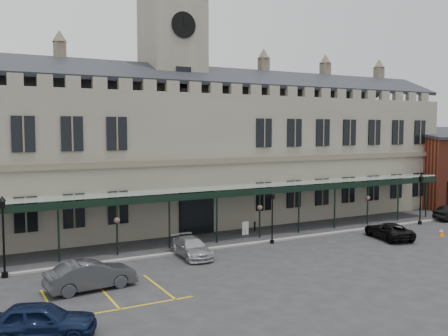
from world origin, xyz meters
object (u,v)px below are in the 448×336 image
station_building (173,156)px  car_van (388,231)px  lamp_post_left (3,229)px  lamp_post_mid (272,212)px  car_left_a (40,321)px  car_left_b (91,275)px  lamp_post_right (421,195)px  traffic_cone (441,232)px  sign_board (245,228)px  clock_tower (173,84)px  car_taxi (192,247)px

station_building → car_van: (13.00, -14.12, -5.80)m
lamp_post_left → lamp_post_mid: 19.27m
car_left_a → car_left_b: 6.62m
lamp_post_right → car_van: lamp_post_right is taller
traffic_cone → sign_board: 16.38m
car_left_b → traffic_cone: bearing=-95.9°
lamp_post_left → car_left_a: size_ratio=1.06×
lamp_post_right → car_van: size_ratio=1.00×
lamp_post_left → car_left_a: 10.57m
car_left_a → car_left_b: (3.50, 5.62, 0.02)m
lamp_post_mid → lamp_post_right: bearing=-0.4°
station_building → sign_board: 10.00m
traffic_cone → car_van: (-4.60, 1.45, 0.33)m
traffic_cone → car_left_b: 29.11m
lamp_post_mid → traffic_cone: bearing=-18.3°
clock_tower → lamp_post_left: clock_tower is taller
traffic_cone → car_van: size_ratio=0.14×
sign_board → car_left_b: 17.12m
clock_tower → car_left_b: bearing=-126.4°
lamp_post_left → car_left_b: 6.58m
traffic_cone → car_left_a: (-32.60, -5.58, 0.47)m
car_left_b → car_van: (24.50, 1.41, -0.16)m
station_building → clock_tower: clock_tower is taller
clock_tower → car_van: clock_tower is taller
traffic_cone → clock_tower: bearing=138.4°
traffic_cone → car_taxi: size_ratio=0.15×
station_building → traffic_cone: station_building is taller
car_left_b → sign_board: bearing=-66.9°
clock_tower → lamp_post_left: size_ratio=4.98×
car_left_b → car_van: bearing=-92.5°
lamp_post_left → car_left_a: (0.56, -10.33, -2.15)m
lamp_post_left → car_van: size_ratio=1.04×
lamp_post_right → car_taxi: (-23.90, -0.65, -2.16)m
lamp_post_right → car_left_a: 36.78m
car_left_b → lamp_post_left: bearing=34.9°
sign_board → car_left_b: car_left_b is taller
car_left_a → car_left_b: car_left_b is taller
lamp_post_right → sign_board: (-16.84, 3.83, -2.28)m
lamp_post_left → car_taxi: bearing=-4.5°
sign_board → car_van: 11.72m
station_building → sign_board: bearing=-64.4°
car_left_a → lamp_post_right: bearing=-52.8°
station_building → car_left_b: size_ratio=12.07×
station_building → car_van: station_building is taller
car_taxi → clock_tower: bearing=76.6°
lamp_post_mid → car_left_b: (-15.21, -4.54, -1.64)m
station_building → car_left_b: station_building is taller
station_building → lamp_post_right: size_ratio=12.58×
clock_tower → lamp_post_right: 25.37m
sign_board → lamp_post_left: bearing=-176.2°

